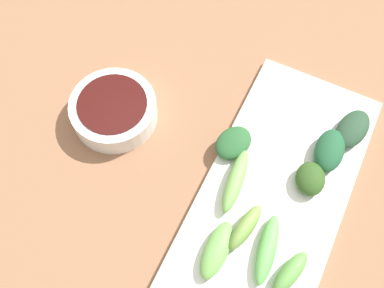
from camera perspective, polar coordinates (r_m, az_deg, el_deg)
tabletop at (r=0.66m, az=3.97°, el=-2.02°), size 2.10×2.10×0.02m
sauce_bowl at (r=0.67m, az=-9.91°, el=4.33°), size 0.13×0.13×0.04m
serving_plate at (r=0.63m, az=10.53°, el=-5.91°), size 0.19×0.40×0.01m
broccoli_stalk_0 at (r=0.58m, az=3.13°, el=-13.28°), size 0.03×0.08×0.02m
broccoli_leafy_1 at (r=0.63m, az=5.27°, el=0.15°), size 0.06×0.07×0.02m
broccoli_stalk_2 at (r=0.59m, az=6.76°, el=-10.44°), size 0.03×0.07×0.03m
broccoli_leafy_3 at (r=0.63m, az=14.78°, el=-4.28°), size 0.05×0.06×0.03m
broccoli_stalk_4 at (r=0.59m, az=9.50°, el=-13.04°), size 0.04×0.10×0.02m
broccoli_leafy_5 at (r=0.65m, az=17.05°, el=-0.79°), size 0.05×0.07×0.03m
broccoli_leafy_6 at (r=0.68m, az=19.69°, el=1.80°), size 0.05×0.08×0.02m
broccoli_stalk_7 at (r=0.59m, az=12.34°, el=-15.70°), size 0.04×0.07×0.02m
broccoli_stalk_8 at (r=0.61m, az=5.53°, el=-4.67°), size 0.03×0.10×0.02m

